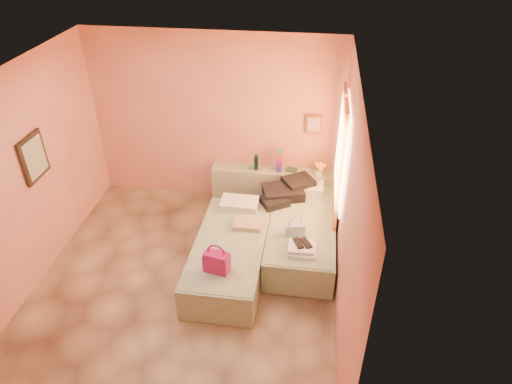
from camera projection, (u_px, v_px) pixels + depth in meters
ground at (186, 285)px, 6.16m from camera, size 4.50×4.50×0.00m
room_walls at (202, 149)px, 5.61m from camera, size 4.02×4.51×2.81m
headboard_ledge at (274, 187)px, 7.60m from camera, size 2.05×0.30×0.65m
bed_left at (230, 255)px, 6.29m from camera, size 0.91×2.01×0.50m
bed_right at (302, 234)px, 6.67m from camera, size 0.91×2.01×0.50m
water_bottle at (256, 162)px, 7.35m from camera, size 0.10×0.10×0.26m
rainbow_box at (279, 160)px, 7.28m from camera, size 0.09×0.09×0.39m
small_dish at (252, 168)px, 7.45m from camera, size 0.14×0.14×0.03m
green_book at (292, 170)px, 7.39m from camera, size 0.19×0.16×0.03m
flower_vase at (319, 168)px, 7.19m from camera, size 0.29×0.29×0.29m
magenta_handbag at (217, 261)px, 5.60m from camera, size 0.34×0.23×0.29m
khaki_garment at (247, 223)px, 6.42m from camera, size 0.39×0.32×0.07m
clothes_pile at (287, 191)px, 6.98m from camera, size 0.88×0.88×0.20m
blue_handbag at (295, 230)px, 6.22m from camera, size 0.29×0.17×0.17m
towel_stack at (302, 249)px, 5.93m from camera, size 0.35×0.30×0.10m
sandal_pair at (302, 243)px, 5.94m from camera, size 0.23×0.26×0.02m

